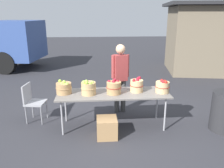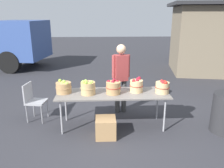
% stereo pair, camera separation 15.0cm
% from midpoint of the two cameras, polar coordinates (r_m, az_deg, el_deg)
% --- Properties ---
extents(ground_plane, '(40.00, 40.00, 0.00)m').
position_cam_midpoint_polar(ground_plane, '(4.97, -0.59, -10.45)').
color(ground_plane, '#2D2D33').
extents(market_table, '(2.30, 0.76, 0.75)m').
position_cam_midpoint_polar(market_table, '(4.68, -0.62, -2.73)').
color(market_table, slate).
rests_on(market_table, ground).
extents(apple_basket_green_0, '(0.33, 0.33, 0.28)m').
position_cam_midpoint_polar(apple_basket_green_0, '(4.72, -12.95, -0.93)').
color(apple_basket_green_0, '#A87F51').
rests_on(apple_basket_green_0, market_table).
extents(apple_basket_green_1, '(0.31, 0.31, 0.31)m').
position_cam_midpoint_polar(apple_basket_green_1, '(4.57, -6.90, -0.97)').
color(apple_basket_green_1, tan).
rests_on(apple_basket_green_1, market_table).
extents(apple_basket_red_0, '(0.31, 0.31, 0.30)m').
position_cam_midpoint_polar(apple_basket_red_0, '(4.59, -0.47, -0.83)').
color(apple_basket_red_0, '#A87F51').
rests_on(apple_basket_red_0, market_table).
extents(apple_basket_red_1, '(0.28, 0.28, 0.31)m').
position_cam_midpoint_polar(apple_basket_red_1, '(4.72, 5.32, -0.33)').
color(apple_basket_red_1, tan).
rests_on(apple_basket_red_1, market_table).
extents(apple_basket_red_2, '(0.30, 0.30, 0.28)m').
position_cam_midpoint_polar(apple_basket_red_2, '(4.76, 11.75, -0.63)').
color(apple_basket_red_2, tan).
rests_on(apple_basket_red_2, market_table).
extents(vendor_adult, '(0.43, 0.29, 1.65)m').
position_cam_midpoint_polar(vendor_adult, '(5.32, 1.29, 2.70)').
color(vendor_adult, '#3F3F3F').
rests_on(vendor_adult, ground).
extents(food_kiosk, '(3.94, 3.45, 2.74)m').
position_cam_midpoint_polar(food_kiosk, '(10.13, 22.68, 10.71)').
color(food_kiosk, '#726651').
rests_on(food_kiosk, ground).
extents(folding_chair, '(0.46, 0.46, 0.86)m').
position_cam_midpoint_polar(folding_chair, '(5.29, -20.24, -3.74)').
color(folding_chair, '#99999E').
rests_on(folding_chair, ground).
extents(produce_crate, '(0.39, 0.39, 0.39)m').
position_cam_midpoint_polar(produce_crate, '(4.47, -2.27, -10.94)').
color(produce_crate, '#A87F51').
rests_on(produce_crate, ground).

